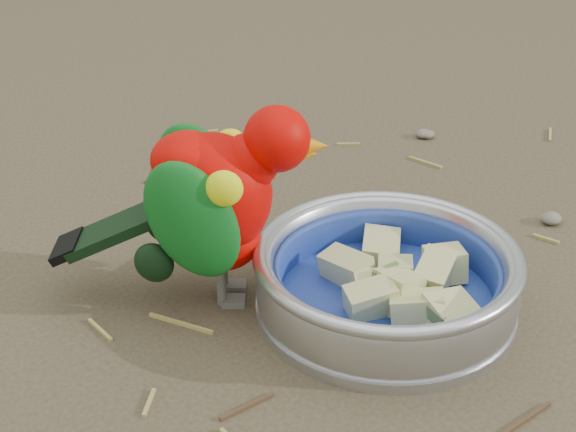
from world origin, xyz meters
TOP-DOWN VIEW (x-y plane):
  - ground at (0.00, 0.00)m, footprint 60.00×60.00m
  - food_bowl at (-0.01, 0.00)m, footprint 0.23×0.23m
  - bowl_wall at (-0.01, 0.00)m, footprint 0.23×0.23m
  - fruit_wedges at (-0.01, 0.00)m, footprint 0.14×0.14m
  - lory_parrot at (-0.12, 0.11)m, footprint 0.24×0.21m
  - ground_debris at (0.04, 0.05)m, footprint 0.90×0.80m

SIDE VIEW (x-z plane):
  - ground at x=0.00m, z-range 0.00..0.00m
  - ground_debris at x=0.04m, z-range 0.00..0.01m
  - food_bowl at x=-0.01m, z-range 0.00..0.02m
  - fruit_wedges at x=-0.01m, z-range 0.02..0.05m
  - bowl_wall at x=-0.01m, z-range 0.02..0.06m
  - lory_parrot at x=-0.12m, z-range 0.00..0.18m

